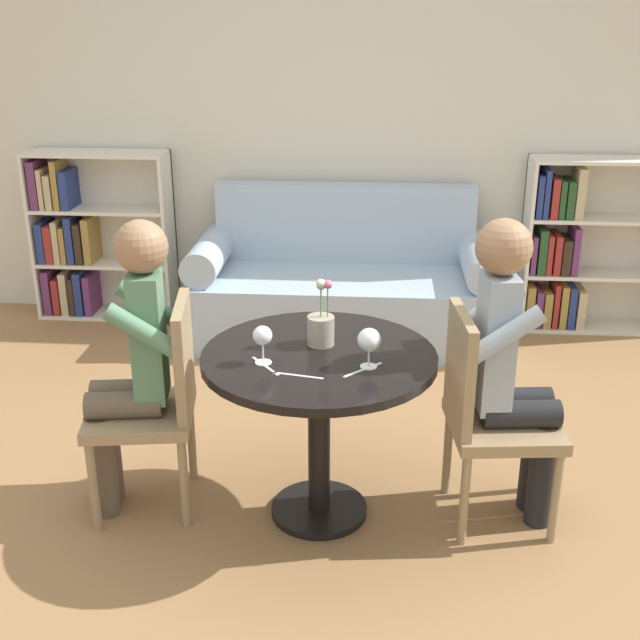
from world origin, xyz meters
The scene contains 16 objects.
ground_plane centered at (0.00, 0.00, 0.00)m, with size 16.00×16.00×0.00m, color olive.
back_wall centered at (0.00, 2.39, 1.35)m, with size 5.20×0.05×2.70m.
round_table centered at (0.00, 0.00, 0.58)m, with size 0.92×0.92×0.73m.
couch centered at (0.00, 1.96, 0.31)m, with size 1.89×0.80×0.92m.
bookshelf_left centered at (-1.73, 2.23, 0.53)m, with size 0.91×0.28×1.11m.
bookshelf_right centered at (1.49, 2.23, 0.52)m, with size 0.91×0.28×1.11m.
chair_left centered at (-0.66, 0.03, 0.49)m, with size 0.48×0.48×0.90m.
chair_right centered at (0.66, 0.03, 0.49)m, with size 0.46×0.46×0.90m.
person_left centered at (-0.75, 0.01, 0.66)m, with size 0.45×0.38×1.24m.
person_right centered at (0.75, 0.04, 0.68)m, with size 0.44×0.37×1.26m.
wine_glass_left centered at (-0.20, -0.10, 0.83)m, with size 0.07×0.07×0.15m.
wine_glass_right centered at (0.19, -0.11, 0.83)m, with size 0.09×0.09×0.15m.
flower_vase centered at (0.00, 0.09, 0.80)m, with size 0.11×0.11×0.27m.
knife_left_setting centered at (0.17, -0.14, 0.73)m, with size 0.14×0.14×0.00m.
fork_left_setting centered at (-0.06, -0.21, 0.73)m, with size 0.19×0.05×0.00m.
knife_right_setting centered at (-0.19, -0.13, 0.73)m, with size 0.12×0.16×0.00m.
Camera 1 is at (0.21, -2.82, 1.98)m, focal length 45.00 mm.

